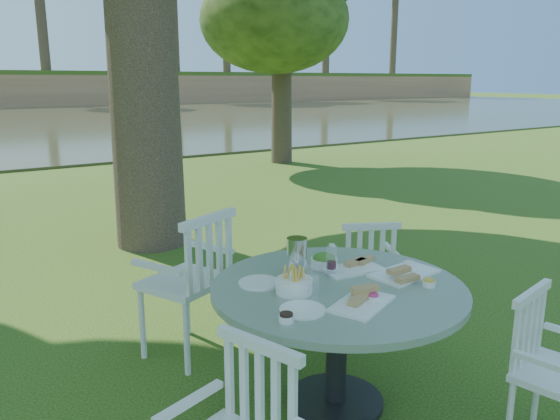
{
  "coord_description": "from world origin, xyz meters",
  "views": [
    {
      "loc": [
        -2.34,
        -3.33,
        1.86
      ],
      "look_at": [
        0.0,
        0.2,
        0.85
      ],
      "focal_mm": 35.0,
      "sensor_mm": 36.0,
      "label": 1
    }
  ],
  "objects": [
    {
      "name": "chair_ne",
      "position": [
        0.35,
        -0.44,
        0.5
      ],
      "size": [
        0.57,
        0.55,
        0.85
      ],
      "rotation": [
        0.0,
        0.0,
        -3.61
      ],
      "color": "silver",
      "rests_on": "ground"
    },
    {
      "name": "ground",
      "position": [
        0.0,
        0.0,
        0.0
      ],
      "size": [
        140.0,
        140.0,
        0.0
      ],
      "primitive_type": "plane",
      "color": "#203E0C",
      "rests_on": "ground"
    },
    {
      "name": "chair_se",
      "position": [
        0.16,
        -1.99,
        0.49
      ],
      "size": [
        0.49,
        0.47,
        0.84
      ],
      "rotation": [
        0.0,
        0.0,
        0.21
      ],
      "color": "silver",
      "rests_on": "ground"
    },
    {
      "name": "tableware",
      "position": [
        -0.53,
        -1.05,
        0.79
      ],
      "size": [
        1.19,
        0.83,
        0.24
      ],
      "color": "white",
      "rests_on": "table"
    },
    {
      "name": "table",
      "position": [
        -0.48,
        -1.12,
        0.61
      ],
      "size": [
        1.42,
        1.42,
        0.75
      ],
      "color": "black",
      "rests_on": "ground"
    },
    {
      "name": "chair_nw",
      "position": [
        -0.9,
        -0.15,
        0.6
      ],
      "size": [
        0.66,
        0.65,
        1.02
      ],
      "rotation": [
        0.0,
        0.0,
        -2.73
      ],
      "color": "silver",
      "rests_on": "ground"
    }
  ]
}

